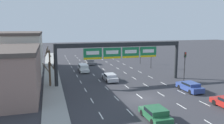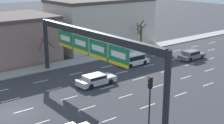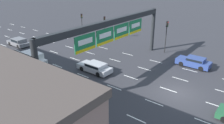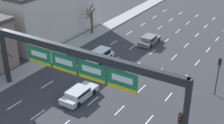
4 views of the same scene
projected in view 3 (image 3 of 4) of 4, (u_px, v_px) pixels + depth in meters
name	position (u px, v px, depth m)	size (l,w,h in m)	color
ground_plane	(177.00, 93.00, 23.47)	(220.00, 220.00, 0.00)	#333338
lane_dashes	(87.00, 63.00, 31.20)	(13.32, 67.00, 0.01)	white
sign_gantry	(112.00, 31.00, 26.54)	(21.97, 0.70, 6.82)	#232628
car_grey	(18.00, 42.00, 38.25)	(1.88, 4.61, 1.35)	slate
car_blue	(194.00, 62.00, 29.68)	(1.90, 4.46, 1.37)	navy
suv_white	(32.00, 57.00, 30.77)	(1.88, 4.52, 1.63)	silver
car_silver	(95.00, 67.00, 28.13)	(1.95, 4.69, 1.26)	#B7B7BC
traffic_light_near_gantry	(104.00, 23.00, 41.07)	(0.30, 0.35, 4.42)	black
traffic_light_mid_block	(167.00, 31.00, 33.93)	(0.30, 0.35, 5.09)	black
traffic_light_far_end	(82.00, 20.00, 44.57)	(0.30, 0.35, 4.27)	black
tree_bare_closest	(28.00, 88.00, 19.51)	(1.97, 1.95, 4.39)	brown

